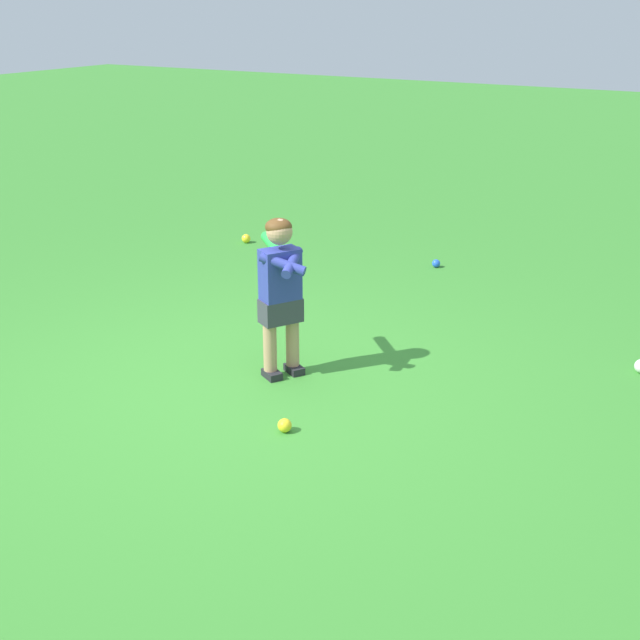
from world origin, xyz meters
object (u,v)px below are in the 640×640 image
play_ball_by_bucket (436,263)px  child_batter (280,283)px  play_ball_far_left (246,239)px  play_ball_near_batter (285,425)px

play_ball_by_bucket → child_batter: bearing=1.0°
child_batter → play_ball_by_bucket: child_batter is taller
child_batter → play_ball_by_bucket: bearing=-179.0°
play_ball_by_bucket → play_ball_far_left: size_ratio=0.84×
play_ball_by_bucket → play_ball_near_batter: bearing=8.4°
play_ball_by_bucket → play_ball_far_left: bearing=-84.4°
play_ball_by_bucket → play_ball_far_left: (0.20, -2.03, 0.01)m
play_ball_near_batter → child_batter: bearing=-146.2°
play_ball_near_batter → play_ball_far_left: (-3.25, -2.54, 0.00)m
child_batter → play_ball_far_left: (-2.57, -2.08, -0.60)m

